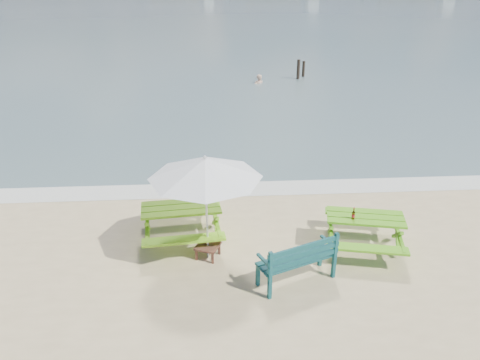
{
  "coord_description": "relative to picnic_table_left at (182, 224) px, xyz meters",
  "views": [
    {
      "loc": [
        -0.89,
        -6.73,
        5.42
      ],
      "look_at": [
        -0.25,
        3.0,
        1.0
      ],
      "focal_mm": 35.0,
      "sensor_mm": 36.0,
      "label": 1
    }
  ],
  "objects": [
    {
      "name": "foam_strip",
      "position": [
        1.57,
        2.45,
        -0.38
      ],
      "size": [
        22.0,
        0.9,
        0.01
      ],
      "primitive_type": "cube",
      "color": "silver",
      "rests_on": "ground"
    },
    {
      "name": "picnic_table_right",
      "position": [
        3.83,
        -0.58,
        -0.02
      ],
      "size": [
        1.91,
        2.04,
        0.75
      ],
      "color": "#56A218",
      "rests_on": "ground"
    },
    {
      "name": "park_bench",
      "position": [
        2.21,
        -1.65,
        -0.1
      ],
      "size": [
        1.59,
        1.05,
        0.93
      ],
      "color": "#103F42",
      "rests_on": "ground"
    },
    {
      "name": "mooring_pilings",
      "position": [
        5.6,
        16.27,
        -0.01
      ],
      "size": [
        0.56,
        0.76,
        1.22
      ],
      "color": "black",
      "rests_on": "ground"
    },
    {
      "name": "picnic_table_left",
      "position": [
        0.0,
        0.0,
        0.0
      ],
      "size": [
        1.86,
        2.03,
        0.8
      ],
      "color": "#77BB1C",
      "rests_on": "ground"
    },
    {
      "name": "swimmer",
      "position": [
        3.23,
        15.18,
        -0.73
      ],
      "size": [
        0.67,
        0.55,
        1.58
      ],
      "color": "tan",
      "rests_on": "ground"
    },
    {
      "name": "patio_umbrella",
      "position": [
        0.55,
        -0.74,
        1.6
      ],
      "size": [
        2.91,
        2.91,
        2.18
      ],
      "color": "silver",
      "rests_on": "ground"
    },
    {
      "name": "sea",
      "position": [
        1.57,
        82.85,
        -0.38
      ],
      "size": [
        300.0,
        300.0,
        0.0
      ],
      "primitive_type": "plane",
      "color": "slate",
      "rests_on": "ground"
    },
    {
      "name": "beer_bottle",
      "position": [
        3.53,
        -0.68,
        0.45
      ],
      "size": [
        0.07,
        0.07,
        0.25
      ],
      "color": "#975B16",
      "rests_on": "picnic_table_right"
    },
    {
      "name": "side_table",
      "position": [
        0.55,
        -0.74,
        -0.23
      ],
      "size": [
        0.58,
        0.58,
        0.29
      ],
      "color": "brown",
      "rests_on": "ground"
    }
  ]
}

